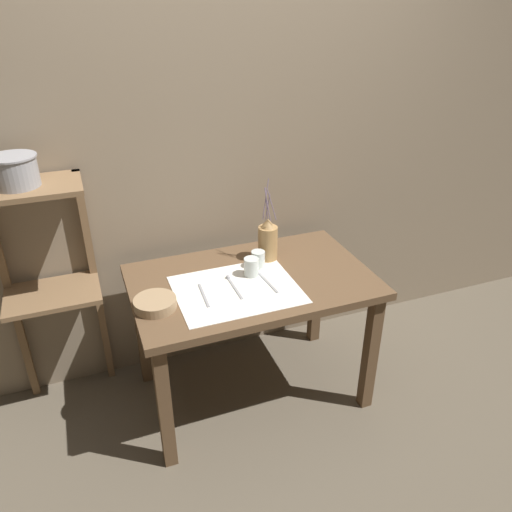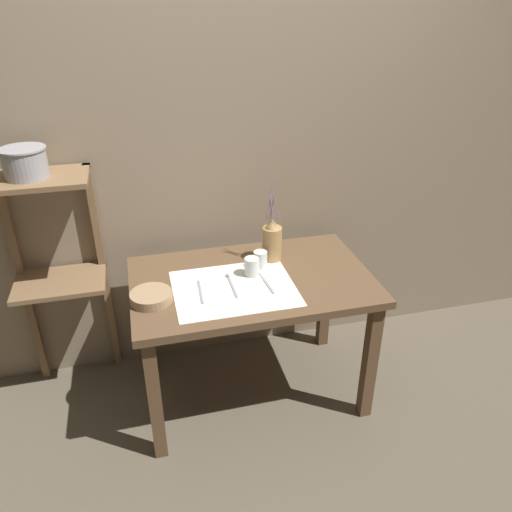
# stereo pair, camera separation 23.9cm
# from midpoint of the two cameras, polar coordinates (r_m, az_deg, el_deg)

# --- Properties ---
(ground_plane) EXTENTS (12.00, 12.00, 0.00)m
(ground_plane) POSITION_cam_midpoint_polar(r_m,az_deg,el_deg) (2.89, -2.87, -15.12)
(ground_plane) COLOR brown
(stone_wall_back) EXTENTS (7.00, 0.06, 2.40)m
(stone_wall_back) POSITION_cam_midpoint_polar(r_m,az_deg,el_deg) (2.68, -6.76, 11.11)
(stone_wall_back) COLOR gray
(stone_wall_back) RESTS_ON ground_plane
(wooden_table) EXTENTS (1.18, 0.73, 0.73)m
(wooden_table) POSITION_cam_midpoint_polar(r_m,az_deg,el_deg) (2.50, -3.21, -4.62)
(wooden_table) COLOR brown
(wooden_table) RESTS_ON ground_plane
(wooden_shelf_unit) EXTENTS (0.44, 0.31, 1.24)m
(wooden_shelf_unit) POSITION_cam_midpoint_polar(r_m,az_deg,el_deg) (2.61, -25.34, -0.57)
(wooden_shelf_unit) COLOR brown
(wooden_shelf_unit) RESTS_ON ground_plane
(linen_cloth) EXTENTS (0.57, 0.46, 0.00)m
(linen_cloth) POSITION_cam_midpoint_polar(r_m,az_deg,el_deg) (2.36, -5.14, -3.92)
(linen_cloth) COLOR white
(linen_cloth) RESTS_ON wooden_table
(pitcher_with_flowers) EXTENTS (0.10, 0.10, 0.43)m
(pitcher_with_flowers) POSITION_cam_midpoint_polar(r_m,az_deg,el_deg) (2.57, -1.31, 1.72)
(pitcher_with_flowers) COLOR #A87F4C
(pitcher_with_flowers) RESTS_ON wooden_table
(wooden_bowl) EXTENTS (0.19, 0.19, 0.05)m
(wooden_bowl) POSITION_cam_midpoint_polar(r_m,az_deg,el_deg) (2.28, -14.44, -5.37)
(wooden_bowl) COLOR #9E7F5B
(wooden_bowl) RESTS_ON wooden_table
(glass_tumbler_near) EXTENTS (0.07, 0.07, 0.09)m
(glass_tumbler_near) POSITION_cam_midpoint_polar(r_m,az_deg,el_deg) (2.44, -3.34, -1.33)
(glass_tumbler_near) COLOR silver
(glass_tumbler_near) RESTS_ON wooden_table
(glass_tumbler_far) EXTENTS (0.07, 0.07, 0.09)m
(glass_tumbler_far) POSITION_cam_midpoint_polar(r_m,az_deg,el_deg) (2.52, -2.48, -0.45)
(glass_tumbler_far) COLOR silver
(glass_tumbler_far) RESTS_ON wooden_table
(fork_outer) EXTENTS (0.02, 0.20, 0.00)m
(fork_outer) POSITION_cam_midpoint_polar(r_m,az_deg,el_deg) (2.33, -8.94, -4.53)
(fork_outer) COLOR #939399
(fork_outer) RESTS_ON wooden_table
(spoon_inner) EXTENTS (0.02, 0.22, 0.02)m
(spoon_inner) POSITION_cam_midpoint_polar(r_m,az_deg,el_deg) (2.41, -5.74, -3.02)
(spoon_inner) COLOR #939399
(spoon_inner) RESTS_ON wooden_table
(fork_inner) EXTENTS (0.03, 0.20, 0.00)m
(fork_inner) POSITION_cam_midpoint_polar(r_m,az_deg,el_deg) (2.40, -1.49, -3.10)
(fork_inner) COLOR #939399
(fork_inner) RESTS_ON wooden_table
(metal_pot_large) EXTENTS (0.20, 0.20, 0.13)m
(metal_pot_large) POSITION_cam_midpoint_polar(r_m,az_deg,el_deg) (2.40, -28.55, 8.54)
(metal_pot_large) COLOR #939399
(metal_pot_large) RESTS_ON wooden_shelf_unit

